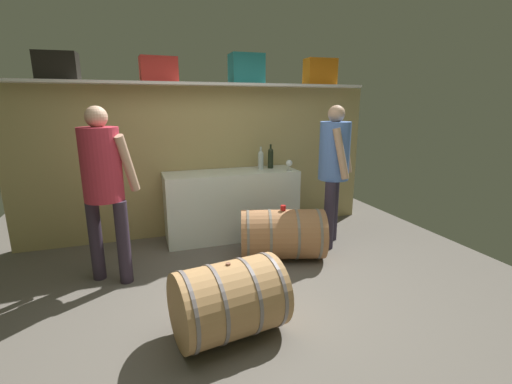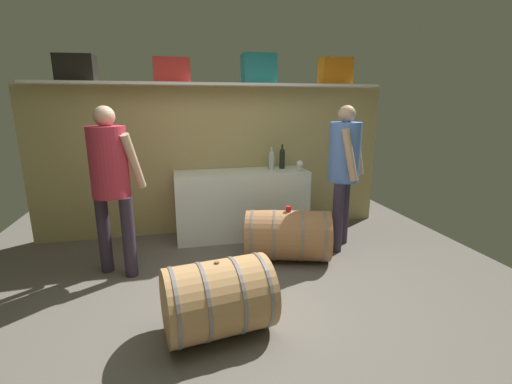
% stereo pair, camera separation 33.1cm
% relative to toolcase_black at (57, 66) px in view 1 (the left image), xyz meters
% --- Properties ---
extents(ground_plane, '(5.87, 7.42, 0.02)m').
position_rel_toolcase_black_xyz_m(ground_plane, '(1.59, -1.43, -2.13)').
color(ground_plane, '#5E5850').
extents(back_wall_panel, '(4.67, 0.10, 1.94)m').
position_rel_toolcase_black_xyz_m(back_wall_panel, '(1.59, 0.15, -1.15)').
color(back_wall_panel, tan).
rests_on(back_wall_panel, ground).
extents(high_shelf_board, '(4.30, 0.40, 0.03)m').
position_rel_toolcase_black_xyz_m(high_shelf_board, '(1.59, 0.00, -0.16)').
color(high_shelf_board, white).
rests_on(high_shelf_board, back_wall_panel).
extents(toolcase_black, '(0.44, 0.25, 0.29)m').
position_rel_toolcase_black_xyz_m(toolcase_black, '(0.00, 0.00, 0.00)').
color(toolcase_black, black).
rests_on(toolcase_black, high_shelf_board).
extents(toolcase_red, '(0.44, 0.26, 0.28)m').
position_rel_toolcase_black_xyz_m(toolcase_red, '(1.06, 0.00, -0.01)').
color(toolcase_red, red).
rests_on(toolcase_red, high_shelf_board).
extents(toolcase_teal, '(0.41, 0.29, 0.36)m').
position_rel_toolcase_black_xyz_m(toolcase_teal, '(2.14, 0.00, 0.03)').
color(toolcase_teal, '#1E777A').
rests_on(toolcase_teal, high_shelf_board).
extents(toolcase_orange, '(0.42, 0.26, 0.34)m').
position_rel_toolcase_black_xyz_m(toolcase_orange, '(3.19, 0.00, 0.02)').
color(toolcase_orange, orange).
rests_on(toolcase_orange, high_shelf_board).
extents(work_cabinet, '(1.71, 0.55, 0.88)m').
position_rel_toolcase_black_xyz_m(work_cabinet, '(1.87, -0.18, -1.68)').
color(work_cabinet, white).
rests_on(work_cabinet, ground).
extents(wine_bottle_clear, '(0.07, 0.07, 0.30)m').
position_rel_toolcase_black_xyz_m(wine_bottle_clear, '(2.29, -0.14, -1.11)').
color(wine_bottle_clear, '#B4C2BF').
rests_on(wine_bottle_clear, work_cabinet).
extents(wine_bottle_dark, '(0.07, 0.07, 0.32)m').
position_rel_toolcase_black_xyz_m(wine_bottle_dark, '(2.44, -0.11, -1.10)').
color(wine_bottle_dark, black).
rests_on(wine_bottle_dark, work_cabinet).
extents(wine_glass, '(0.08, 0.08, 0.14)m').
position_rel_toolcase_black_xyz_m(wine_glass, '(2.60, -0.36, -1.15)').
color(wine_glass, white).
rests_on(wine_glass, work_cabinet).
extents(wine_barrel_near, '(1.06, 0.80, 0.58)m').
position_rel_toolcase_black_xyz_m(wine_barrel_near, '(2.24, -1.03, -1.83)').
color(wine_barrel_near, '#A87248').
rests_on(wine_barrel_near, ground).
extents(wine_barrel_far, '(0.87, 0.69, 0.59)m').
position_rel_toolcase_black_xyz_m(wine_barrel_far, '(1.31, -2.19, -1.83)').
color(wine_barrel_far, tan).
rests_on(wine_barrel_far, ground).
extents(tasting_cup, '(0.06, 0.06, 0.05)m').
position_rel_toolcase_black_xyz_m(tasting_cup, '(2.24, -1.03, -1.52)').
color(tasting_cup, red).
rests_on(tasting_cup, wine_barrel_near).
extents(winemaker_pouring, '(0.50, 0.52, 1.71)m').
position_rel_toolcase_black_xyz_m(winemaker_pouring, '(2.98, -0.83, -1.07)').
color(winemaker_pouring, '#332C3E').
rests_on(winemaker_pouring, ground).
extents(visitor_tasting, '(0.55, 0.48, 1.71)m').
position_rel_toolcase_black_xyz_m(visitor_tasting, '(0.42, -0.97, -1.07)').
color(visitor_tasting, '#312635').
rests_on(visitor_tasting, ground).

